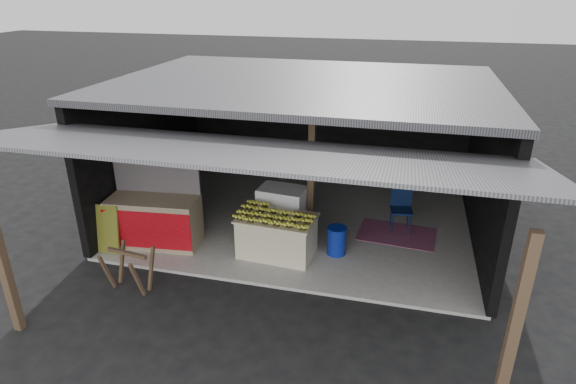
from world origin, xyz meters
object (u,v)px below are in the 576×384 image
(neighbor_stall, at_px, (155,219))
(plastic_chair, at_px, (401,205))
(sawhorse, at_px, (129,266))
(water_barrel, at_px, (337,241))
(white_crate, at_px, (283,212))
(banana_table, at_px, (277,236))

(neighbor_stall, bearing_deg, plastic_chair, 15.46)
(neighbor_stall, height_order, plastic_chair, neighbor_stall)
(neighbor_stall, xyz_separation_m, plastic_chair, (4.54, 1.79, 0.01))
(sawhorse, relative_size, plastic_chair, 0.83)
(neighbor_stall, relative_size, water_barrel, 3.41)
(white_crate, bearing_deg, neighbor_stall, -151.28)
(water_barrel, bearing_deg, white_crate, 156.98)
(water_barrel, bearing_deg, sawhorse, -148.87)
(neighbor_stall, bearing_deg, white_crate, 16.57)
(sawhorse, bearing_deg, neighbor_stall, 109.32)
(neighbor_stall, distance_m, sawhorse, 1.48)
(banana_table, height_order, neighbor_stall, neighbor_stall)
(neighbor_stall, bearing_deg, water_barrel, 1.44)
(neighbor_stall, height_order, water_barrel, neighbor_stall)
(banana_table, distance_m, sawhorse, 2.62)
(white_crate, distance_m, water_barrel, 1.29)
(banana_table, distance_m, water_barrel, 1.11)
(white_crate, height_order, water_barrel, white_crate)
(sawhorse, distance_m, water_barrel, 3.67)
(banana_table, xyz_separation_m, white_crate, (-0.10, 0.79, 0.11))
(white_crate, distance_m, sawhorse, 3.10)
(banana_table, bearing_deg, neighbor_stall, -172.12)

